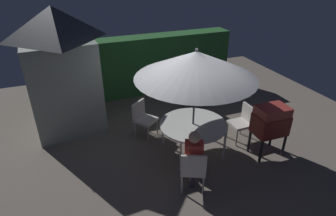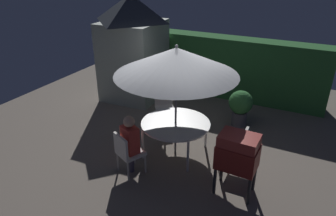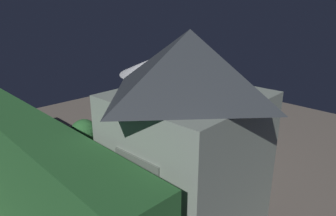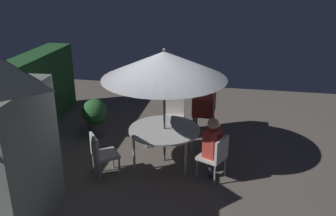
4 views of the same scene
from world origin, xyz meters
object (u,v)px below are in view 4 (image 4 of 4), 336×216
at_px(patio_umbrella, 164,65).
at_px(bbq_grill, 204,101).
at_px(patio_table, 164,131).
at_px(person_in_red, 212,142).
at_px(chair_far_side, 174,114).
at_px(chair_toward_hedge, 101,152).
at_px(chair_near_shed, 215,155).
at_px(potted_plant_by_shed, 95,115).

xyz_separation_m(patio_umbrella, bbq_grill, (1.52, -0.68, -1.26)).
height_order(patio_table, person_in_red, person_in_red).
distance_m(bbq_grill, chair_far_side, 0.79).
xyz_separation_m(chair_toward_hedge, person_in_red, (0.34, -2.11, 0.26)).
height_order(bbq_grill, chair_far_side, bbq_grill).
height_order(chair_near_shed, person_in_red, person_in_red).
xyz_separation_m(chair_far_side, person_in_red, (-1.85, -1.04, 0.26)).
distance_m(bbq_grill, potted_plant_by_shed, 2.66).
bearing_deg(potted_plant_by_shed, chair_near_shed, -115.89).
height_order(chair_near_shed, chair_toward_hedge, same).
height_order(patio_table, chair_far_side, chair_far_side).
relative_size(chair_far_side, person_in_red, 0.71).
bearing_deg(bbq_grill, patio_umbrella, 155.83).
height_order(patio_table, patio_umbrella, patio_umbrella).
xyz_separation_m(patio_table, potted_plant_by_shed, (0.93, 1.89, -0.16)).
height_order(bbq_grill, chair_near_shed, bbq_grill).
height_order(patio_umbrella, chair_toward_hedge, patio_umbrella).
height_order(bbq_grill, chair_toward_hedge, bbq_grill).
relative_size(chair_far_side, potted_plant_by_shed, 0.96).
relative_size(patio_table, person_in_red, 1.18).
xyz_separation_m(patio_table, chair_toward_hedge, (-0.83, 1.09, -0.18)).
height_order(chair_far_side, person_in_red, person_in_red).
height_order(chair_far_side, chair_toward_hedge, same).
distance_m(chair_near_shed, person_in_red, 0.28).
distance_m(bbq_grill, person_in_red, 2.04).
bearing_deg(chair_far_side, chair_near_shed, -149.27).
distance_m(chair_near_shed, potted_plant_by_shed, 3.33).
bearing_deg(person_in_red, chair_far_side, 29.45).
height_order(chair_far_side, potted_plant_by_shed, potted_plant_by_shed).
relative_size(bbq_grill, chair_far_side, 1.33).
distance_m(patio_umbrella, bbq_grill, 2.09).
xyz_separation_m(patio_table, patio_umbrella, (-0.00, 0.00, 1.40)).
distance_m(patio_table, potted_plant_by_shed, 2.11).
bearing_deg(bbq_grill, chair_far_side, 103.18).
bearing_deg(patio_umbrella, bbq_grill, -24.17).
bearing_deg(patio_table, patio_umbrella, 153.43).
relative_size(chair_near_shed, chair_toward_hedge, 1.00).
relative_size(patio_umbrella, chair_far_side, 2.76).
bearing_deg(chair_toward_hedge, chair_far_side, -26.08).
height_order(potted_plant_by_shed, person_in_red, person_in_red).
xyz_separation_m(chair_far_side, potted_plant_by_shed, (-0.43, 1.88, 0.02)).
xyz_separation_m(chair_near_shed, chair_far_side, (1.88, 1.12, 0.00)).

